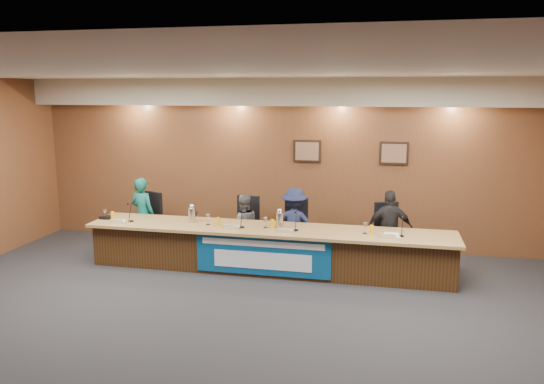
{
  "coord_description": "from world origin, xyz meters",
  "views": [
    {
      "loc": [
        1.9,
        -5.91,
        2.97
      ],
      "look_at": [
        -0.0,
        2.7,
        1.28
      ],
      "focal_mm": 35.0,
      "sensor_mm": 36.0,
      "label": 1
    }
  ],
  "objects": [
    {
      "name": "floor",
      "position": [
        0.0,
        0.0,
        0.0
      ],
      "size": [
        10.0,
        10.0,
        0.0
      ],
      "primitive_type": "plane",
      "color": "black",
      "rests_on": "ground"
    },
    {
      "name": "ceiling",
      "position": [
        0.0,
        0.0,
        3.2
      ],
      "size": [
        10.0,
        8.0,
        0.04
      ],
      "primitive_type": "cube",
      "color": "silver",
      "rests_on": "wall_back"
    },
    {
      "name": "wall_back",
      "position": [
        0.0,
        4.0,
        1.6
      ],
      "size": [
        10.0,
        0.04,
        3.2
      ],
      "primitive_type": "cube",
      "color": "brown",
      "rests_on": "floor"
    },
    {
      "name": "soffit",
      "position": [
        0.0,
        3.75,
        2.95
      ],
      "size": [
        10.0,
        0.5,
        0.5
      ],
      "primitive_type": "cube",
      "color": "beige",
      "rests_on": "wall_back"
    },
    {
      "name": "dais_body",
      "position": [
        0.0,
        2.4,
        0.35
      ],
      "size": [
        6.0,
        0.8,
        0.7
      ],
      "primitive_type": "cube",
      "color": "#3A220F",
      "rests_on": "floor"
    },
    {
      "name": "dais_top",
      "position": [
        0.0,
        2.35,
        0.72
      ],
      "size": [
        6.1,
        0.95,
        0.05
      ],
      "primitive_type": "cube",
      "color": "olive",
      "rests_on": "dais_body"
    },
    {
      "name": "banner",
      "position": [
        0.0,
        1.99,
        0.38
      ],
      "size": [
        2.2,
        0.02,
        0.65
      ],
      "primitive_type": "cube",
      "color": "navy",
      "rests_on": "dais_body"
    },
    {
      "name": "banner_text_upper",
      "position": [
        0.0,
        1.97,
        0.58
      ],
      "size": [
        2.0,
        0.01,
        0.1
      ],
      "primitive_type": "cube",
      "color": "silver",
      "rests_on": "banner"
    },
    {
      "name": "banner_text_lower",
      "position": [
        0.0,
        1.97,
        0.3
      ],
      "size": [
        1.6,
        0.01,
        0.28
      ],
      "primitive_type": "cube",
      "color": "silver",
      "rests_on": "banner"
    },
    {
      "name": "wall_photo_left",
      "position": [
        0.4,
        3.97,
        1.85
      ],
      "size": [
        0.52,
        0.04,
        0.42
      ],
      "primitive_type": "cube",
      "color": "black",
      "rests_on": "wall_back"
    },
    {
      "name": "wall_photo_right",
      "position": [
        2.0,
        3.97,
        1.85
      ],
      "size": [
        0.52,
        0.04,
        0.42
      ],
      "primitive_type": "cube",
      "color": "black",
      "rests_on": "wall_back"
    },
    {
      "name": "panelist_a",
      "position": [
        -2.54,
        2.99,
        0.7
      ],
      "size": [
        0.58,
        0.45,
        1.4
      ],
      "primitive_type": "imported",
      "rotation": [
        0.0,
        0.0,
        2.88
      ],
      "color": "#0F564F",
      "rests_on": "floor"
    },
    {
      "name": "panelist_b",
      "position": [
        -0.59,
        2.99,
        0.58
      ],
      "size": [
        0.68,
        0.61,
        1.16
      ],
      "primitive_type": "imported",
      "rotation": [
        0.0,
        0.0,
        3.52
      ],
      "color": "#4D4E53",
      "rests_on": "floor"
    },
    {
      "name": "panelist_c",
      "position": [
        0.34,
        2.99,
        0.66
      ],
      "size": [
        0.85,
        0.5,
        1.31
      ],
      "primitive_type": "imported",
      "rotation": [
        0.0,
        0.0,
        3.15
      ],
      "color": "#151B3D",
      "rests_on": "floor"
    },
    {
      "name": "panelist_d",
      "position": [
        1.97,
        2.99,
        0.67
      ],
      "size": [
        0.82,
        0.43,
        1.34
      ],
      "primitive_type": "imported",
      "rotation": [
        0.0,
        0.0,
        3.28
      ],
      "color": "black",
      "rests_on": "floor"
    },
    {
      "name": "office_chair_a",
      "position": [
        -2.54,
        3.09,
        0.48
      ],
      "size": [
        0.63,
        0.63,
        0.08
      ],
      "primitive_type": "cube",
      "rotation": [
        0.0,
        0.0,
        -0.4
      ],
      "color": "black",
      "rests_on": "floor"
    },
    {
      "name": "office_chair_b",
      "position": [
        -0.59,
        3.09,
        0.48
      ],
      "size": [
        0.51,
        0.51,
        0.08
      ],
      "primitive_type": "cube",
      "rotation": [
        0.0,
        0.0,
        -0.05
      ],
      "color": "black",
      "rests_on": "floor"
    },
    {
      "name": "office_chair_c",
      "position": [
        0.34,
        3.09,
        0.48
      ],
      "size": [
        0.53,
        0.53,
        0.08
      ],
      "primitive_type": "cube",
      "rotation": [
        0.0,
        0.0,
        0.11
      ],
      "color": "black",
      "rests_on": "floor"
    },
    {
      "name": "office_chair_d",
      "position": [
        1.97,
        3.09,
        0.48
      ],
      "size": [
        0.61,
        0.61,
        0.08
      ],
      "primitive_type": "cube",
      "rotation": [
        0.0,
        0.0,
        0.32
      ],
      "color": "black",
      "rests_on": "floor"
    },
    {
      "name": "nameplate_a",
      "position": [
        -2.57,
        2.07,
        0.8
      ],
      "size": [
        0.24,
        0.08,
        0.1
      ],
      "primitive_type": "cube",
      "rotation": [
        0.31,
        0.0,
        0.0
      ],
      "color": "white",
      "rests_on": "dais_top"
    },
    {
      "name": "microphone_a",
      "position": [
        -2.38,
        2.24,
        0.76
      ],
      "size": [
        0.07,
        0.07,
        0.02
      ],
      "primitive_type": "cylinder",
      "color": "black",
      "rests_on": "dais_top"
    },
    {
      "name": "juice_glass_a",
      "position": [
        -2.76,
        2.27,
        0.82
      ],
      "size": [
        0.06,
        0.06,
        0.15
      ],
      "primitive_type": "cylinder",
      "color": "#ECA90D",
      "rests_on": "dais_top"
    },
    {
      "name": "water_glass_a",
      "position": [
        -2.91,
        2.28,
        0.84
      ],
      "size": [
        0.08,
        0.08,
        0.18
      ],
      "primitive_type": "cylinder",
      "color": "silver",
      "rests_on": "dais_top"
    },
    {
      "name": "nameplate_b",
      "position": [
        -0.56,
        2.13,
        0.8
      ],
      "size": [
        0.24,
        0.08,
        0.1
      ],
      "primitive_type": "cube",
      "rotation": [
        0.31,
        0.0,
        0.0
      ],
      "color": "white",
      "rests_on": "dais_top"
    },
    {
      "name": "microphone_b",
      "position": [
        -0.41,
        2.25,
        0.76
      ],
      "size": [
        0.07,
        0.07,
        0.02
      ],
      "primitive_type": "cylinder",
      "color": "black",
      "rests_on": "dais_top"
    },
    {
      "name": "juice_glass_b",
      "position": [
        -0.82,
        2.26,
        0.82
      ],
      "size": [
        0.06,
        0.06,
        0.15
      ],
      "primitive_type": "cylinder",
      "color": "#ECA90D",
      "rests_on": "dais_top"
    },
    {
      "name": "water_glass_b",
      "position": [
        -1.02,
        2.32,
        0.84
      ],
      "size": [
        0.08,
        0.08,
        0.18
      ],
      "primitive_type": "cylinder",
      "color": "silver",
      "rests_on": "dais_top"
    },
    {
      "name": "nameplate_c",
      "position": [
        0.33,
        2.1,
        0.8
      ],
      "size": [
        0.24,
        0.08,
        0.1
      ],
      "primitive_type": "cube",
      "rotation": [
        0.31,
        0.0,
        0.0
      ],
      "color": "white",
      "rests_on": "dais_top"
    },
    {
      "name": "microphone_c",
      "position": [
        0.5,
        2.26,
        0.76
      ],
      "size": [
        0.07,
        0.07,
        0.02
      ],
      "primitive_type": "cylinder",
      "color": "black",
      "rests_on": "dais_top"
    },
    {
      "name": "juice_glass_c",
      "position": [
        0.09,
        2.32,
        0.82
      ],
      "size": [
        0.06,
        0.06,
        0.15
      ],
      "primitive_type": "cylinder",
      "color": "#ECA90D",
      "rests_on": "dais_top"
    },
    {
      "name": "water_glass_c",
      "position": [
        -0.03,
        2.32,
        0.84
      ],
      "size": [
        0.08,
        0.08,
        0.18
      ],
      "primitive_type": "cylinder",
      "color": "silver",
      "rests_on": "dais_top"
    },
    {
      "name": "nameplate_d",
      "position": [
        1.95,
        2.11,
        0.8
      ],
      "size": [
        0.24,
        0.08,
        0.1
      ],
      "primitive_type": "cube",
      "rotation": [
        0.31,
        0.0,
        0.0
      ],
      "color": "white",
      "rests_on": "dais_top"
    },
    {
      "name": "microphone_d",
      "position": [
        2.15,
        2.26,
        0.76
      ],
      "size": [
        0.07,
        0.07,
        0.02
      ],
      "primitive_type": "cylinder",
      "color": "black",
      "rests_on": "dais_top"
    },
    {
      "name": "juice_glass_d",
      "position": [
        1.69,
        2.29,
        0.82
      ],
      "size": [
        0.06,
        0.06,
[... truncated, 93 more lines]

